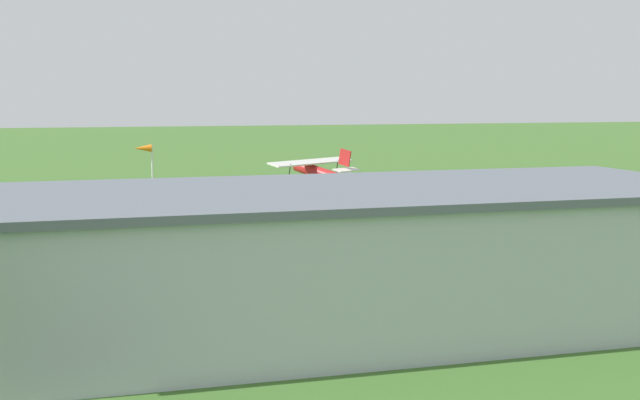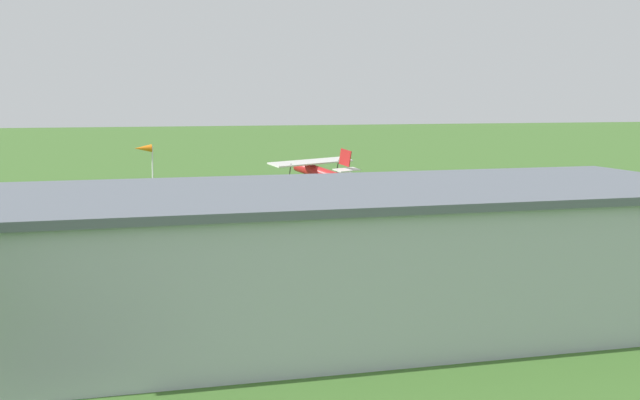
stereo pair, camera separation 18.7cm
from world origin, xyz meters
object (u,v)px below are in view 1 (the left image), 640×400
Objects in this scene: person_at_fence_line at (412,241)px; biplane at (320,173)px; person_walking_on_apron at (74,254)px; hangar at (356,257)px; windsock at (144,154)px; person_beside_truck at (497,232)px; person_watching_takeoff at (517,235)px.

biplane is at bearing -86.63° from person_at_fence_line.
hangar is at bearing 124.50° from person_walking_on_apron.
windsock is at bearing -108.37° from person_walking_on_apron.
biplane is at bearing -136.47° from person_walking_on_apron.
person_walking_on_apron is at bearing 3.58° from person_beside_truck.
person_beside_truck is at bearing -129.43° from hangar.
windsock is (22.64, -14.85, 4.74)m from person_beside_truck.
windsock is (15.73, -16.79, 4.79)m from person_at_fence_line.
person_beside_truck reaches higher than person_watching_takeoff.
hangar is 19.86m from person_at_fence_line.
person_at_fence_line is at bearing 15.72° from person_beside_truck.
person_at_fence_line is 21.24m from person_walking_on_apron.
person_at_fence_line is at bearing 2.40° from person_watching_takeoff.
biplane is 1.38× the size of windsock.
person_watching_takeoff is (-8.77, 18.97, -2.84)m from biplane.
windsock reaches higher than person_walking_on_apron.
hangar is 20.82× the size of person_at_fence_line.
hangar is at bearing 50.57° from person_beside_truck.
person_watching_takeoff is at bearing -133.17° from hangar.
person_beside_truck is 0.27× the size of windsock.
biplane reaches higher than person_walking_on_apron.
hangar reaches higher than person_watching_takeoff.
windsock is at bearing -35.19° from person_watching_takeoff.
windsock reaches higher than hangar.
windsock is (6.64, -34.30, 2.46)m from hangar.
person_beside_truck is at bearing 146.73° from windsock.
person_watching_takeoff is (-16.72, -17.82, -2.31)m from hangar.
hangar is at bearing 100.96° from windsock.
person_beside_truck is (-6.91, -1.94, 0.05)m from person_at_fence_line.
hangar reaches higher than person_at_fence_line.
person_at_fence_line is 7.64m from person_watching_takeoff.
windsock is (14.59, 2.49, 1.93)m from biplane.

